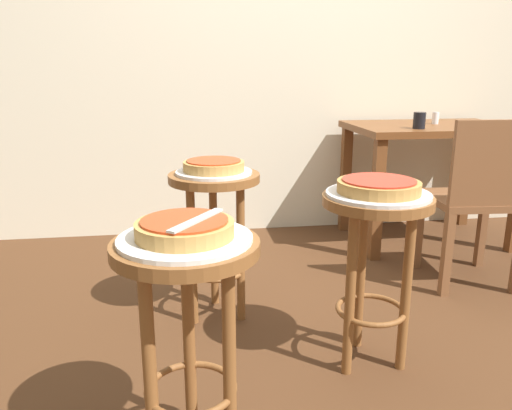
{
  "coord_description": "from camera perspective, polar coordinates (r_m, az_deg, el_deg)",
  "views": [
    {
      "loc": [
        -0.75,
        -1.7,
        1.07
      ],
      "look_at": [
        -0.49,
        0.09,
        0.58
      ],
      "focal_mm": 35.43,
      "sensor_mm": 36.0,
      "label": 1
    }
  ],
  "objects": [
    {
      "name": "ground_plane",
      "position": [
        2.15,
        13.89,
        -15.3
      ],
      "size": [
        6.0,
        6.0,
        0.0
      ],
      "primitive_type": "plane",
      "color": "#4C2D19"
    },
    {
      "name": "dining_table",
      "position": [
        3.31,
        19.04,
        6.45
      ],
      "size": [
        0.97,
        0.67,
        0.74
      ],
      "color": "brown",
      "rests_on": "ground_plane"
    },
    {
      "name": "pizza_middle",
      "position": [
        1.79,
        13.69,
        2.09
      ],
      "size": [
        0.29,
        0.29,
        0.05
      ],
      "color": "#B78442",
      "rests_on": "serving_plate_middle"
    },
    {
      "name": "serving_plate_middle",
      "position": [
        1.79,
        13.63,
        1.2
      ],
      "size": [
        0.36,
        0.36,
        0.01
      ],
      "primitive_type": "cylinder",
      "color": "silver",
      "rests_on": "stool_middle"
    },
    {
      "name": "stool_leftside",
      "position": [
        2.16,
        -4.67,
        -0.78
      ],
      "size": [
        0.38,
        0.38,
        0.65
      ],
      "color": "brown",
      "rests_on": "ground_plane"
    },
    {
      "name": "pizza_foreground",
      "position": [
        1.29,
        -8.06,
        -2.62
      ],
      "size": [
        0.25,
        0.25,
        0.05
      ],
      "color": "tan",
      "rests_on": "serving_plate_foreground"
    },
    {
      "name": "serving_plate_leftside",
      "position": [
        2.12,
        -4.77,
        3.7
      ],
      "size": [
        0.32,
        0.32,
        0.01
      ],
      "primitive_type": "cylinder",
      "color": "silver",
      "rests_on": "stool_leftside"
    },
    {
      "name": "condiment_shaker",
      "position": [
        3.33,
        19.6,
        9.23
      ],
      "size": [
        0.04,
        0.04,
        0.07
      ],
      "primitive_type": "cylinder",
      "color": "white",
      "rests_on": "dining_table"
    },
    {
      "name": "stool_foreground",
      "position": [
        1.37,
        -7.74,
        -10.67
      ],
      "size": [
        0.38,
        0.38,
        0.65
      ],
      "color": "brown",
      "rests_on": "ground_plane"
    },
    {
      "name": "serving_plate_foreground",
      "position": [
        1.3,
        -8.01,
        -3.81
      ],
      "size": [
        0.35,
        0.35,
        0.01
      ],
      "primitive_type": "cylinder",
      "color": "silver",
      "rests_on": "stool_foreground"
    },
    {
      "name": "stool_middle",
      "position": [
        1.84,
        13.3,
        -4.01
      ],
      "size": [
        0.38,
        0.38,
        0.65
      ],
      "color": "brown",
      "rests_on": "ground_plane"
    },
    {
      "name": "pizza_leftside",
      "position": [
        2.12,
        -4.79,
        4.46
      ],
      "size": [
        0.26,
        0.26,
        0.05
      ],
      "color": "tan",
      "rests_on": "serving_plate_leftside"
    },
    {
      "name": "pizza_server_knife",
      "position": [
        1.27,
        -6.73,
        -1.7
      ],
      "size": [
        0.15,
        0.19,
        0.01
      ],
      "primitive_type": "cube",
      "rotation": [
        0.0,
        0.0,
        0.95
      ],
      "color": "silver",
      "rests_on": "pizza_foreground"
    },
    {
      "name": "wooden_chair",
      "position": [
        2.7,
        23.74,
        0.91
      ],
      "size": [
        0.43,
        0.43,
        0.85
      ],
      "color": "brown",
      "rests_on": "ground_plane"
    },
    {
      "name": "cup_near_edge",
      "position": [
        3.04,
        17.96,
        9.07
      ],
      "size": [
        0.07,
        0.07,
        0.09
      ],
      "primitive_type": "cylinder",
      "color": "black",
      "rests_on": "dining_table"
    }
  ]
}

